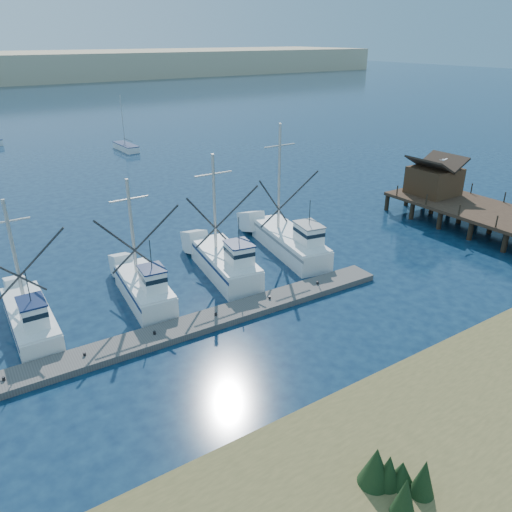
{
  "coord_description": "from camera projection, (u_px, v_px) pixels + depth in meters",
  "views": [
    {
      "loc": [
        -18.99,
        -17.96,
        16.29
      ],
      "look_at": [
        -1.88,
        8.0,
        2.48
      ],
      "focal_mm": 35.0,
      "sensor_mm": 36.0,
      "label": 1
    }
  ],
  "objects": [
    {
      "name": "flying_gull",
      "position": [
        443.0,
        160.0,
        44.39
      ],
      "size": [
        1.01,
        0.18,
        0.18
      ],
      "color": "white",
      "rests_on": "ground"
    },
    {
      "name": "trawler_fleet",
      "position": [
        163.0,
        281.0,
        33.92
      ],
      "size": [
        29.94,
        9.6,
        10.16
      ],
      "color": "white",
      "rests_on": "ground"
    },
    {
      "name": "floating_dock",
      "position": [
        171.0,
        332.0,
        29.48
      ],
      "size": [
        30.72,
        2.8,
        0.41
      ],
      "primitive_type": "cube",
      "rotation": [
        0.0,
        0.0,
        -0.02
      ],
      "color": "#56524D",
      "rests_on": "ground"
    },
    {
      "name": "sailboat_near",
      "position": [
        126.0,
        147.0,
        76.7
      ],
      "size": [
        2.08,
        6.23,
        8.1
      ],
      "rotation": [
        0.0,
        0.0,
        0.04
      ],
      "color": "white",
      "rests_on": "ground"
    },
    {
      "name": "timber_pier",
      "position": [
        464.0,
        197.0,
        46.09
      ],
      "size": [
        7.0,
        20.0,
        8.0
      ],
      "color": "black",
      "rests_on": "ground"
    },
    {
      "name": "shore_bank",
      "position": [
        389.0,
        506.0,
        17.89
      ],
      "size": [
        40.0,
        10.0,
        1.6
      ],
      "primitive_type": "cube",
      "color": "#4C422D",
      "rests_on": "ground"
    },
    {
      "name": "ground",
      "position": [
        356.0,
        332.0,
        29.87
      ],
      "size": [
        500.0,
        500.0,
        0.0
      ],
      "primitive_type": "plane",
      "color": "#0B1B32",
      "rests_on": "ground"
    }
  ]
}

